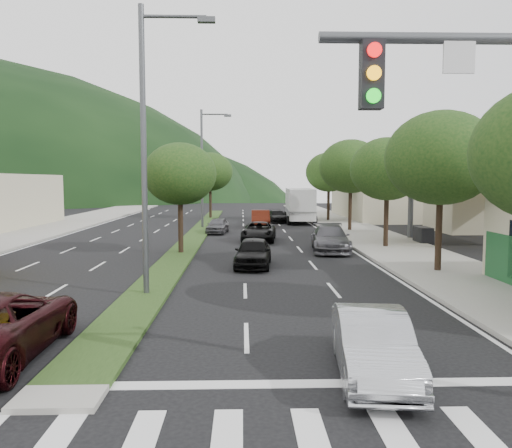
{
  "coord_description": "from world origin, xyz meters",
  "views": [
    {
      "loc": [
        3.4,
        -9.46,
        4.08
      ],
      "look_at": [
        4.02,
        13.03,
        2.11
      ],
      "focal_mm": 35.0,
      "sensor_mm": 36.0,
      "label": 1
    }
  ],
  "objects_px": {
    "tree_med_near": "(180,174)",
    "car_queue_b": "(330,238)",
    "tree_r_d": "(351,166)",
    "streetlight_near": "(149,137)",
    "car_queue_d": "(259,232)",
    "car_queue_a": "(253,252)",
    "streetlight_mid": "(204,163)",
    "motorhome": "(300,204)",
    "car_queue_c": "(260,219)",
    "tree_r_c": "(387,169)",
    "car_queue_f": "(277,216)",
    "sedan_silver": "(373,344)",
    "car_queue_e": "(218,226)",
    "tree_r_b": "(441,158)",
    "tree_med_far": "(210,172)",
    "tree_r_e": "(329,172)"
  },
  "relations": [
    {
      "from": "tree_med_near",
      "to": "car_queue_b",
      "type": "height_order",
      "value": "tree_med_near"
    },
    {
      "from": "tree_r_d",
      "to": "streetlight_near",
      "type": "bearing_deg",
      "value": -118.2
    },
    {
      "from": "car_queue_d",
      "to": "car_queue_a",
      "type": "bearing_deg",
      "value": -87.69
    },
    {
      "from": "streetlight_mid",
      "to": "motorhome",
      "type": "xyz_separation_m",
      "value": [
        8.8,
        5.91,
        -3.84
      ]
    },
    {
      "from": "car_queue_c",
      "to": "motorhome",
      "type": "bearing_deg",
      "value": 52.27
    },
    {
      "from": "tree_r_c",
      "to": "car_queue_f",
      "type": "xyz_separation_m",
      "value": [
        -5.19,
        18.9,
        -4.16
      ]
    },
    {
      "from": "sedan_silver",
      "to": "car_queue_e",
      "type": "bearing_deg",
      "value": 105.18
    },
    {
      "from": "car_queue_b",
      "to": "car_queue_f",
      "type": "relative_size",
      "value": 1.26
    },
    {
      "from": "streetlight_near",
      "to": "car_queue_e",
      "type": "distance_m",
      "value": 21.52
    },
    {
      "from": "tree_med_near",
      "to": "streetlight_near",
      "type": "bearing_deg",
      "value": -88.82
    },
    {
      "from": "tree_r_b",
      "to": "tree_r_c",
      "type": "relative_size",
      "value": 1.07
    },
    {
      "from": "tree_r_b",
      "to": "streetlight_mid",
      "type": "height_order",
      "value": "streetlight_mid"
    },
    {
      "from": "streetlight_mid",
      "to": "tree_r_c",
      "type": "bearing_deg",
      "value": -47.78
    },
    {
      "from": "tree_med_far",
      "to": "car_queue_a",
      "type": "bearing_deg",
      "value": -82.59
    },
    {
      "from": "tree_med_far",
      "to": "car_queue_f",
      "type": "relative_size",
      "value": 1.7
    },
    {
      "from": "streetlight_mid",
      "to": "motorhome",
      "type": "relative_size",
      "value": 1.16
    },
    {
      "from": "tree_r_b",
      "to": "sedan_silver",
      "type": "distance_m",
      "value": 13.56
    },
    {
      "from": "car_queue_f",
      "to": "motorhome",
      "type": "xyz_separation_m",
      "value": [
        2.19,
        0.01,
        1.15
      ]
    },
    {
      "from": "tree_med_near",
      "to": "car_queue_f",
      "type": "height_order",
      "value": "tree_med_near"
    },
    {
      "from": "tree_r_b",
      "to": "motorhome",
      "type": "relative_size",
      "value": 0.8
    },
    {
      "from": "tree_r_b",
      "to": "tree_r_e",
      "type": "bearing_deg",
      "value": 90.0
    },
    {
      "from": "car_queue_a",
      "to": "tree_r_c",
      "type": "bearing_deg",
      "value": 42.12
    },
    {
      "from": "car_queue_d",
      "to": "motorhome",
      "type": "bearing_deg",
      "value": 79.11
    },
    {
      "from": "tree_med_near",
      "to": "tree_med_far",
      "type": "height_order",
      "value": "tree_med_far"
    },
    {
      "from": "tree_r_e",
      "to": "car_queue_c",
      "type": "height_order",
      "value": "tree_r_e"
    },
    {
      "from": "tree_r_d",
      "to": "car_queue_e",
      "type": "distance_m",
      "value": 11.5
    },
    {
      "from": "tree_med_far",
      "to": "car_queue_a",
      "type": "xyz_separation_m",
      "value": [
        3.91,
        -30.1,
        -4.32
      ]
    },
    {
      "from": "car_queue_e",
      "to": "car_queue_f",
      "type": "relative_size",
      "value": 0.88
    },
    {
      "from": "streetlight_near",
      "to": "car_queue_d",
      "type": "xyz_separation_m",
      "value": [
        4.31,
        15.9,
        -4.94
      ]
    },
    {
      "from": "tree_r_c",
      "to": "streetlight_mid",
      "type": "distance_m",
      "value": 17.57
    },
    {
      "from": "car_queue_e",
      "to": "car_queue_a",
      "type": "bearing_deg",
      "value": -73.55
    },
    {
      "from": "car_queue_e",
      "to": "car_queue_b",
      "type": "bearing_deg",
      "value": -47.85
    },
    {
      "from": "car_queue_f",
      "to": "tree_r_d",
      "type": "bearing_deg",
      "value": -66.2
    },
    {
      "from": "tree_r_c",
      "to": "car_queue_a",
      "type": "bearing_deg",
      "value": -142.98
    },
    {
      "from": "tree_med_near",
      "to": "car_queue_e",
      "type": "height_order",
      "value": "tree_med_near"
    },
    {
      "from": "tree_r_e",
      "to": "tree_r_c",
      "type": "bearing_deg",
      "value": -90.0
    },
    {
      "from": "tree_r_c",
      "to": "streetlight_mid",
      "type": "relative_size",
      "value": 0.65
    },
    {
      "from": "car_queue_f",
      "to": "tree_r_e",
      "type": "bearing_deg",
      "value": 5.5
    },
    {
      "from": "car_queue_e",
      "to": "motorhome",
      "type": "relative_size",
      "value": 0.41
    },
    {
      "from": "car_queue_e",
      "to": "tree_r_c",
      "type": "bearing_deg",
      "value": -32.99
    },
    {
      "from": "streetlight_mid",
      "to": "sedan_silver",
      "type": "height_order",
      "value": "streetlight_mid"
    },
    {
      "from": "tree_r_d",
      "to": "streetlight_near",
      "type": "xyz_separation_m",
      "value": [
        -11.79,
        -22.0,
        0.4
      ]
    },
    {
      "from": "streetlight_near",
      "to": "car_queue_f",
      "type": "xyz_separation_m",
      "value": [
        6.61,
        30.9,
        -4.99
      ]
    },
    {
      "from": "tree_r_d",
      "to": "streetlight_near",
      "type": "relative_size",
      "value": 0.72
    },
    {
      "from": "tree_med_far",
      "to": "car_queue_b",
      "type": "bearing_deg",
      "value": -71.37
    },
    {
      "from": "tree_med_near",
      "to": "tree_r_d",
      "type": "bearing_deg",
      "value": 45.0
    },
    {
      "from": "sedan_silver",
      "to": "car_queue_e",
      "type": "xyz_separation_m",
      "value": [
        -4.61,
        28.31,
        -0.07
      ]
    },
    {
      "from": "car_queue_d",
      "to": "car_queue_e",
      "type": "distance_m",
      "value": 5.84
    },
    {
      "from": "car_queue_e",
      "to": "tree_r_b",
      "type": "bearing_deg",
      "value": -50.85
    },
    {
      "from": "tree_r_e",
      "to": "car_queue_d",
      "type": "relative_size",
      "value": 1.44
    }
  ]
}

